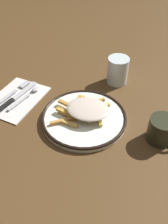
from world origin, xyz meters
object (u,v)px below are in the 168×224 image
object	(u,v)px
knife	(12,100)
spoon	(29,94)
fries_heap	(86,109)
water_glass	(118,70)
coffee_mug	(162,130)
plate	(84,118)
fork	(12,93)
napkin	(16,98)

from	to	relation	value
knife	spoon	world-z (taller)	spoon
fries_heap	knife	bearing A→B (deg)	-169.28
fries_heap	knife	xyz separation A→B (m)	(-0.27, -0.05, -0.03)
water_glass	coffee_mug	bearing A→B (deg)	-43.34
knife	spoon	distance (m)	0.06
plate	fork	bearing A→B (deg)	-178.46
coffee_mug	water_glass	bearing A→B (deg)	136.66
fork	spoon	bearing A→B (deg)	20.88
fork	knife	xyz separation A→B (m)	(0.03, -0.03, 0.00)
plate	fork	size ratio (longest dim) A/B	1.56
knife	water_glass	xyz separation A→B (m)	(0.28, 0.29, 0.04)
napkin	water_glass	xyz separation A→B (m)	(0.28, 0.27, 0.05)
fries_heap	water_glass	distance (m)	0.24
knife	water_glass	bearing A→B (deg)	46.13
fries_heap	water_glass	bearing A→B (deg)	87.67
knife	coffee_mug	bearing A→B (deg)	8.26
plate	napkin	distance (m)	0.26
coffee_mug	fries_heap	bearing A→B (deg)	-174.54
napkin	knife	world-z (taller)	knife
spoon	coffee_mug	bearing A→B (deg)	2.38
spoon	coffee_mug	xyz separation A→B (m)	(0.47, 0.02, 0.03)
fork	knife	size ratio (longest dim) A/B	0.84
fries_heap	napkin	xyz separation A→B (m)	(-0.27, -0.03, -0.03)
water_glass	coffee_mug	size ratio (longest dim) A/B	0.96
spoon	water_glass	xyz separation A→B (m)	(0.24, 0.23, 0.04)
fries_heap	fork	size ratio (longest dim) A/B	1.08
knife	spoon	bearing A→B (deg)	58.28
fries_heap	napkin	distance (m)	0.27
fries_heap	fork	world-z (taller)	fries_heap
coffee_mug	spoon	bearing A→B (deg)	-177.62
plate	spoon	size ratio (longest dim) A/B	1.81
fries_heap	fork	xyz separation A→B (m)	(-0.29, -0.02, -0.03)
plate	coffee_mug	xyz separation A→B (m)	(0.24, 0.03, 0.03)
water_glass	spoon	bearing A→B (deg)	-136.12
water_glass	coffee_mug	distance (m)	0.31
plate	spoon	distance (m)	0.23
plate	napkin	world-z (taller)	plate
fork	coffee_mug	xyz separation A→B (m)	(0.53, 0.04, 0.03)
spoon	napkin	bearing A→B (deg)	-132.70
water_glass	fork	bearing A→B (deg)	-139.69
fork	water_glass	xyz separation A→B (m)	(0.30, 0.26, 0.04)
spoon	water_glass	world-z (taller)	water_glass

